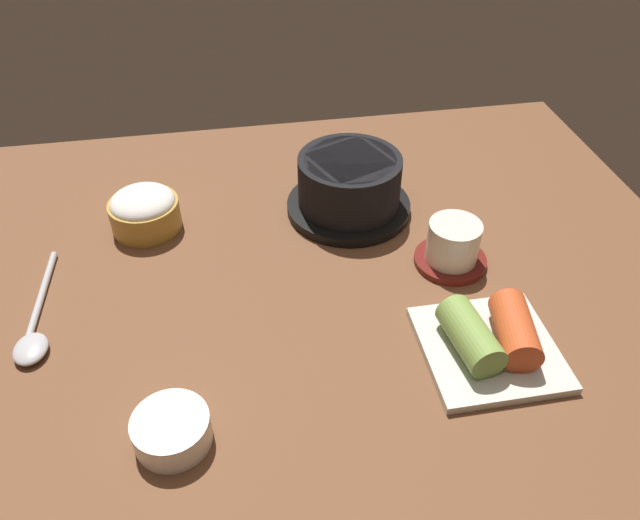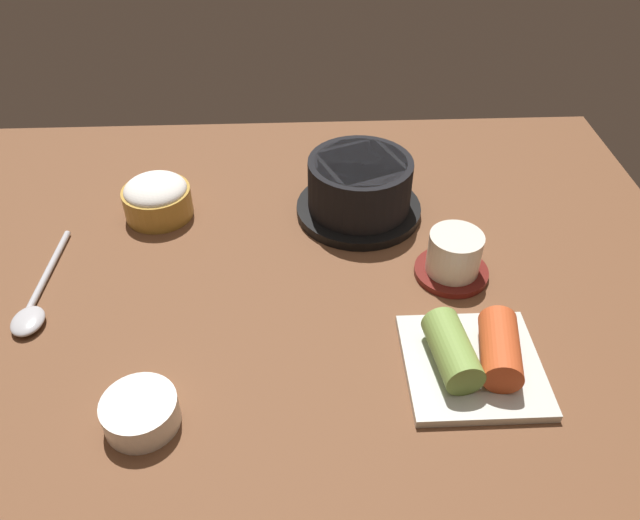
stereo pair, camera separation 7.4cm
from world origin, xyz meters
The scene contains 7 objects.
dining_table centered at (0.00, 0.00, 1.00)cm, with size 100.00×76.00×2.00cm, color brown.
stone_pot centered at (8.38, 11.39, 6.07)cm, with size 17.05×17.05×8.24cm.
rice_bowl centered at (-18.99, 12.27, 4.83)cm, with size 9.18×9.18×5.64cm.
tea_cup_with_saucer centered at (18.56, -1.85, 4.80)cm, with size 9.02×9.02×5.95cm.
kimchi_plate centered at (17.70, -16.70, 3.96)cm, with size 14.08×14.08×5.02cm.
side_bowl_near centered at (-15.45, -21.88, 3.67)cm, with size 7.28×7.28×3.09cm.
spoon centered at (-30.55, -5.78, 2.62)cm, with size 3.60×18.44×1.35cm.
Camera 1 is at (-7.80, -57.29, 52.68)cm, focal length 34.88 mm.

